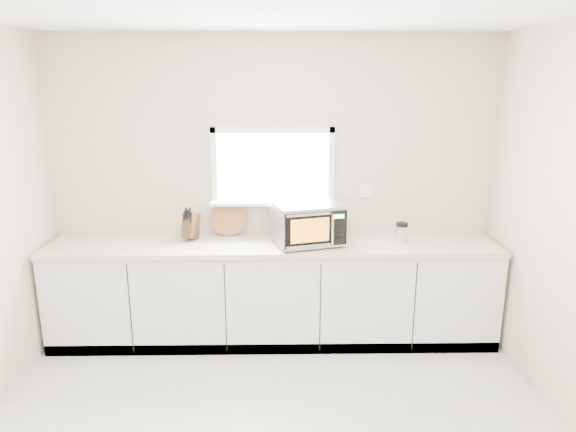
{
  "coord_description": "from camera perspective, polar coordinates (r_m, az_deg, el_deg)",
  "views": [
    {
      "loc": [
        0.06,
        -2.59,
        2.29
      ],
      "look_at": [
        0.13,
        1.55,
        1.2
      ],
      "focal_mm": 32.0,
      "sensor_mm": 36.0,
      "label": 1
    }
  ],
  "objects": [
    {
      "name": "cutting_board",
      "position": [
        4.71,
        -6.64,
        -0.21
      ],
      "size": [
        0.33,
        0.08,
        0.33
      ],
      "primitive_type": "cylinder",
      "rotation": [
        1.4,
        0.0,
        0.0
      ],
      "color": "#AC6D42",
      "rests_on": "countertop"
    },
    {
      "name": "coffee_grinder",
      "position": [
        4.58,
        12.51,
        -1.8
      ],
      "size": [
        0.11,
        0.11,
        0.19
      ],
      "rotation": [
        0.0,
        0.0,
        -0.02
      ],
      "color": "silver",
      "rests_on": "countertop"
    },
    {
      "name": "back_wall",
      "position": [
        4.67,
        -1.67,
        3.3
      ],
      "size": [
        4.0,
        0.17,
        2.7
      ],
      "color": "#C3B59B",
      "rests_on": "ground"
    },
    {
      "name": "cabinets",
      "position": [
        4.67,
        -1.64,
        -8.61
      ],
      "size": [
        3.92,
        0.6,
        0.88
      ],
      "primitive_type": "cube",
      "color": "silver",
      "rests_on": "ground"
    },
    {
      "name": "knife_block",
      "position": [
        4.64,
        -10.76,
        -1.03
      ],
      "size": [
        0.16,
        0.23,
        0.3
      ],
      "rotation": [
        0.0,
        0.0,
        -0.29
      ],
      "color": "#473119",
      "rests_on": "countertop"
    },
    {
      "name": "microwave",
      "position": [
        4.42,
        2.23,
        -0.74
      ],
      "size": [
        0.66,
        0.57,
        0.36
      ],
      "rotation": [
        0.0,
        0.0,
        0.28
      ],
      "color": "black",
      "rests_on": "countertop"
    },
    {
      "name": "countertop",
      "position": [
        4.5,
        -1.68,
        -3.27
      ],
      "size": [
        3.92,
        0.64,
        0.04
      ],
      "primitive_type": "cube",
      "color": "beige",
      "rests_on": "cabinets"
    }
  ]
}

